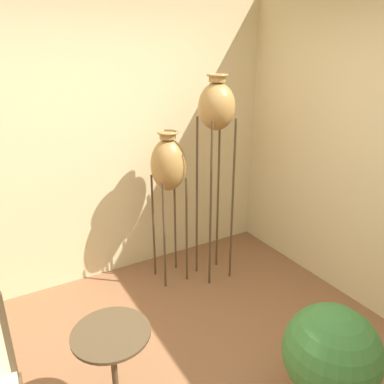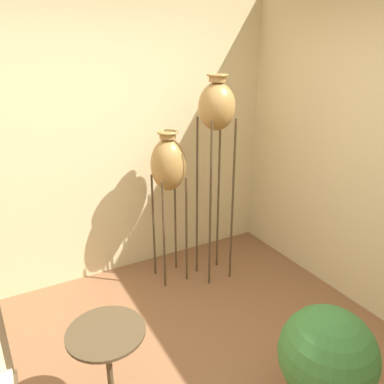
{
  "view_description": "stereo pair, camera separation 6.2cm",
  "coord_description": "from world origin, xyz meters",
  "views": [
    {
      "loc": [
        -0.81,
        -1.4,
        2.12
      ],
      "look_at": [
        0.81,
        1.39,
        0.89
      ],
      "focal_mm": 35.0,
      "sensor_mm": 36.0,
      "label": 1
    },
    {
      "loc": [
        -0.75,
        -1.43,
        2.12
      ],
      "look_at": [
        0.81,
        1.39,
        0.89
      ],
      "focal_mm": 35.0,
      "sensor_mm": 36.0,
      "label": 2
    }
  ],
  "objects": [
    {
      "name": "side_table",
      "position": [
        -0.37,
        0.25,
        0.48
      ],
      "size": [
        0.44,
        0.44,
        0.67
      ],
      "color": "#473823",
      "rests_on": "ground_plane"
    },
    {
      "name": "wall_back",
      "position": [
        0.0,
        1.91,
        1.35
      ],
      "size": [
        7.76,
        0.06,
        2.7
      ],
      "color": "beige",
      "rests_on": "ground_plane"
    },
    {
      "name": "vase_stand_tall",
      "position": [
        1.0,
        1.31,
        1.63
      ],
      "size": [
        0.32,
        0.32,
        1.94
      ],
      "color": "#473823",
      "rests_on": "ground_plane"
    },
    {
      "name": "potted_plant",
      "position": [
        0.76,
        -0.33,
        0.42
      ],
      "size": [
        0.57,
        0.57,
        0.75
      ],
      "color": "olive",
      "rests_on": "ground_plane"
    },
    {
      "name": "vase_stand_medium",
      "position": [
        0.61,
        1.47,
        1.15
      ],
      "size": [
        0.32,
        0.32,
        1.47
      ],
      "color": "#473823",
      "rests_on": "ground_plane"
    }
  ]
}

